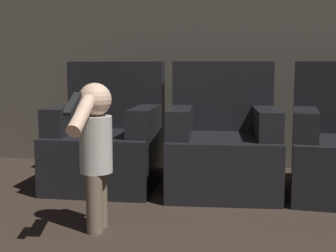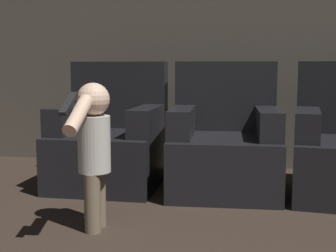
{
  "view_description": "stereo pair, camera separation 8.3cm",
  "coord_description": "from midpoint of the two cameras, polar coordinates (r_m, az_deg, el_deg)",
  "views": [
    {
      "loc": [
        0.48,
        0.25,
        0.91
      ],
      "look_at": [
        -0.03,
        3.12,
        0.53
      ],
      "focal_mm": 50.0,
      "sensor_mm": 36.0,
      "label": 1
    },
    {
      "loc": [
        0.56,
        0.27,
        0.91
      ],
      "look_at": [
        -0.03,
        3.12,
        0.53
      ],
      "focal_mm": 50.0,
      "sensor_mm": 36.0,
      "label": 2
    }
  ],
  "objects": [
    {
      "name": "person_toddler",
      "position": [
        2.58,
        -9.77,
        -2.25
      ],
      "size": [
        0.18,
        0.57,
        0.82
      ],
      "rotation": [
        0.0,
        0.0,
        1.62
      ],
      "color": "brown",
      "rests_on": "ground_plane"
    },
    {
      "name": "armchair_middle",
      "position": [
        3.45,
        5.96,
        -2.43
      ],
      "size": [
        0.83,
        0.87,
        0.94
      ],
      "rotation": [
        0.0,
        0.0,
        0.08
      ],
      "color": "black",
      "rests_on": "ground_plane"
    },
    {
      "name": "wall_back",
      "position": [
        4.29,
        3.04,
        12.58
      ],
      "size": [
        8.4,
        0.05,
        2.6
      ],
      "color": "#51493F",
      "rests_on": "ground_plane"
    },
    {
      "name": "armchair_left",
      "position": [
        3.61,
        -7.99,
        -2.02
      ],
      "size": [
        0.79,
        0.83,
        0.94
      ],
      "rotation": [
        0.0,
        0.0,
        0.02
      ],
      "color": "black",
      "rests_on": "ground_plane"
    }
  ]
}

